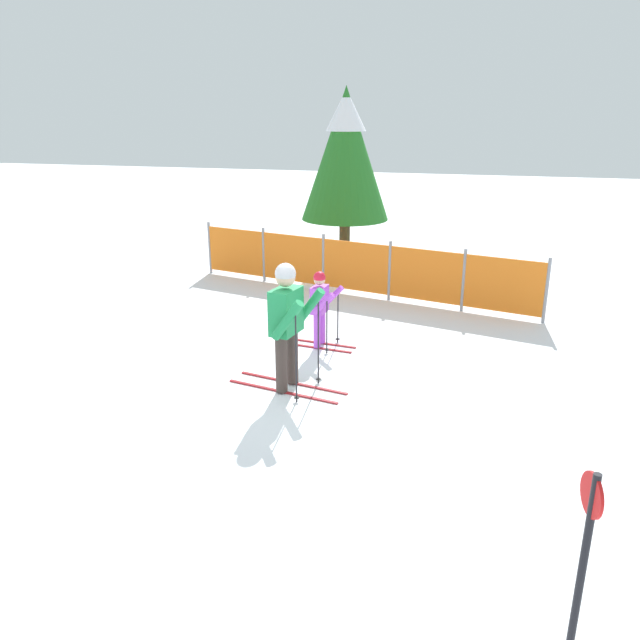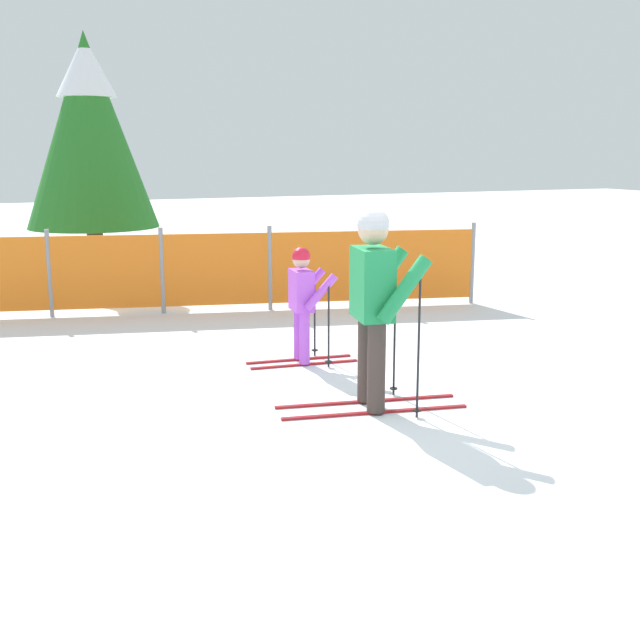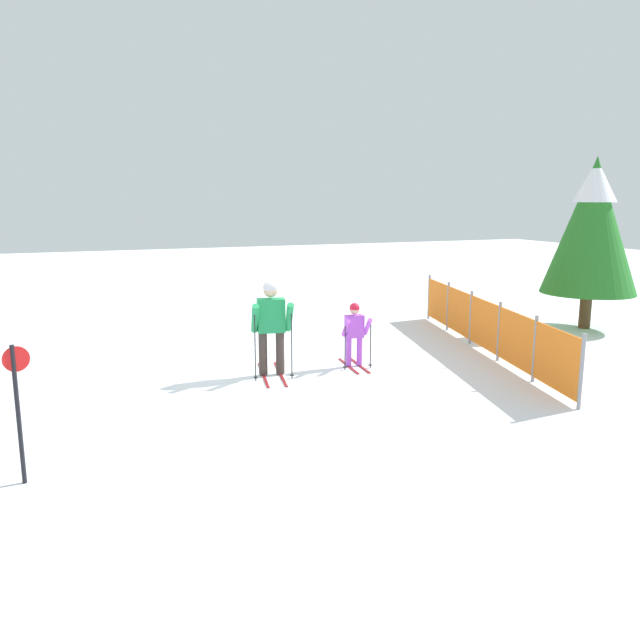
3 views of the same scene
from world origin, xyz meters
name	(u,v)px [view 2 (image 2 of 3)]	position (x,y,z in m)	size (l,w,h in m)	color
ground_plane	(386,416)	(0.00, 0.00, 0.00)	(60.00, 60.00, 0.00)	white
skier_adult	(375,291)	(0.01, 0.25, 1.02)	(1.66, 0.79, 1.72)	maroon
skier_child	(303,296)	(0.02, 1.87, 0.71)	(1.16, 0.56, 1.21)	maroon
safety_fence	(217,269)	(-0.04, 4.84, 0.58)	(7.15, 1.80, 1.17)	gray
conifer_far	(89,128)	(-1.12, 8.62, 2.54)	(2.21, 2.21, 4.11)	#4C3823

